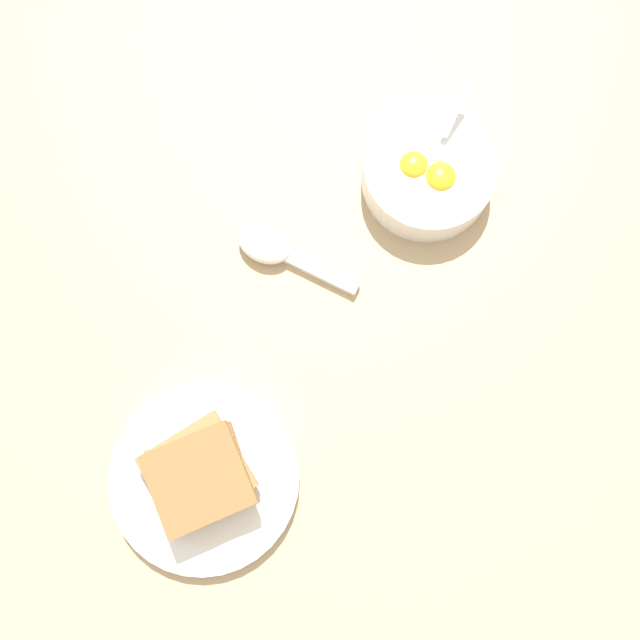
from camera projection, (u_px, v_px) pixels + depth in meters
The scene contains 5 objects.
ground_plane at pixel (356, 317), 0.78m from camera, with size 3.00×3.00×0.00m, color tan.
egg_bowl at pixel (428, 172), 0.78m from camera, with size 0.14×0.15×0.08m.
toast_plate at pixel (205, 477), 0.74m from camera, with size 0.19×0.19×0.02m.
toast_sandwich at pixel (199, 476), 0.71m from camera, with size 0.12×0.12×0.04m.
soup_spoon at pixel (274, 248), 0.78m from camera, with size 0.14×0.07×0.03m.
Camera 1 is at (-0.01, -0.16, 0.76)m, focal length 42.00 mm.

